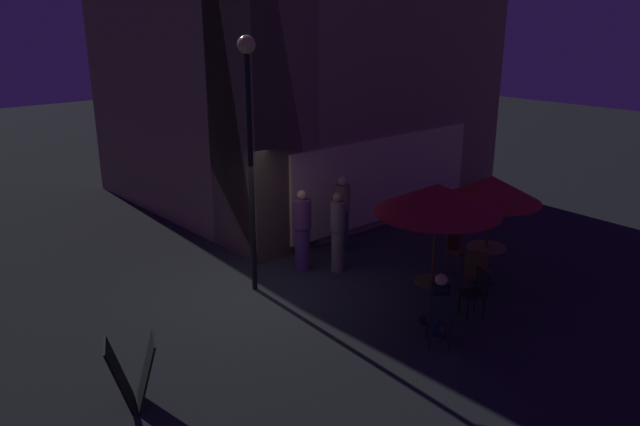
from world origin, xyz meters
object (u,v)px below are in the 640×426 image
patron_standing_2 (338,231)px  patron_standing_3 (342,214)px  patio_umbrella_0 (437,199)px  cafe_table_0 (432,294)px  cafe_chair_1 (477,289)px  cafe_chair_2 (456,245)px  patron_seated_0 (439,304)px  cafe_chair_0 (440,314)px  menu_sandwich_board (133,373)px  cafe_chair_3 (477,270)px  cafe_table_1 (485,256)px  street_lamp_near_corner (249,121)px  patron_standing_1 (302,230)px  patio_umbrella_1 (491,189)px

patron_standing_2 → patron_standing_3: patron_standing_3 is taller
patio_umbrella_0 → cafe_table_0: bearing=116.6°
patron_standing_3 → cafe_chair_1: bearing=-110.3°
cafe_chair_2 → patron_seated_0: 3.21m
cafe_chair_0 → cafe_chair_2: bearing=-15.2°
cafe_chair_0 → cafe_chair_1: (1.39, 0.26, -0.06)m
cafe_chair_0 → patron_standing_2: 3.52m
menu_sandwich_board → patio_umbrella_0: 5.43m
cafe_table_0 → patron_seated_0: (-0.49, -0.54, 0.18)m
cafe_chair_2 → cafe_chair_3: (-0.87, -1.11, 0.05)m
cafe_table_1 → cafe_chair_3: 0.80m
patio_umbrella_0 → patron_standing_2: bearing=83.4°
cafe_chair_2 → street_lamp_near_corner: bearing=-108.5°
cafe_chair_1 → patron_seated_0: bearing=32.5°
cafe_chair_3 → cafe_table_1: bearing=0.0°
patron_seated_0 → cafe_table_0: bearing=0.0°
cafe_table_0 → patio_umbrella_0: bearing=-63.4°
patron_seated_0 → patron_standing_1: 3.84m
cafe_chair_0 → patron_standing_3: patron_standing_3 is taller
patio_umbrella_1 → patron_standing_2: (-1.79, 2.41, -1.09)m
patron_standing_2 → patron_standing_3: bearing=-64.3°
cafe_table_0 → patio_umbrella_0: patio_umbrella_0 is taller
cafe_table_1 → patron_standing_2: size_ratio=0.45×
cafe_chair_0 → cafe_chair_2: (2.84, 1.78, -0.04)m
street_lamp_near_corner → patron_seated_0: (1.03, -3.69, -2.63)m
patio_umbrella_1 → cafe_chair_1: bearing=-151.3°
menu_sandwich_board → patron_standing_2: patron_standing_2 is taller
cafe_chair_2 → cafe_chair_1: bearing=-33.8°
patron_standing_1 → cafe_chair_3: bearing=-172.0°
cafe_chair_0 → patron_standing_3: size_ratio=0.55×
cafe_chair_0 → patron_standing_3: bearing=19.4°
cafe_chair_3 → patron_standing_3: 3.51m
street_lamp_near_corner → cafe_chair_3: 5.07m
patio_umbrella_1 → cafe_chair_2: 1.65m
cafe_table_0 → cafe_chair_0: 0.88m
patio_umbrella_0 → cafe_chair_0: size_ratio=2.62×
patron_standing_1 → patron_standing_2: 0.74m
street_lamp_near_corner → cafe_table_0: 4.49m
cafe_chair_0 → patron_standing_2: (0.91, 3.39, 0.30)m
cafe_table_1 → patron_standing_2: (-1.79, 2.41, 0.30)m
cafe_table_1 → patio_umbrella_0: size_ratio=0.31×
patio_umbrella_1 → street_lamp_near_corner: bearing=142.1°
cafe_table_0 → cafe_chair_0: (-0.59, -0.64, 0.06)m
cafe_table_1 → cafe_chair_1: (-1.31, -0.72, -0.06)m
cafe_chair_0 → patron_standing_1: patron_standing_1 is taller
cafe_chair_0 → cafe_chair_2: size_ratio=1.05×
cafe_chair_1 → cafe_chair_3: bearing=-118.4°
cafe_table_0 → patron_standing_2: 2.78m
menu_sandwich_board → patron_standing_1: size_ratio=0.56×
patio_umbrella_0 → patron_seated_0: bearing=-132.7°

